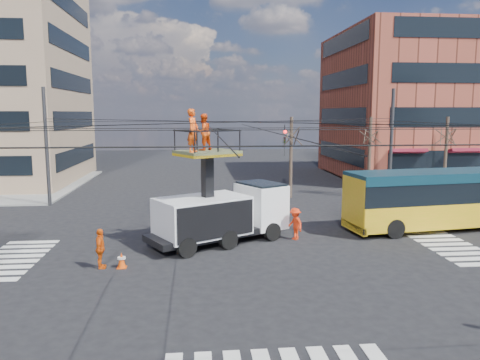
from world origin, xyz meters
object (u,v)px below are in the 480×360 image
at_px(city_bus, 451,197).
at_px(flagger, 295,224).
at_px(traffic_cone, 122,260).
at_px(worker_ground, 100,249).
at_px(utility_truck, 222,201).

height_order(city_bus, flagger, city_bus).
bearing_deg(traffic_cone, worker_ground, 178.52).
xyz_separation_m(traffic_cone, flagger, (7.98, 3.60, 0.48)).
bearing_deg(worker_ground, city_bus, -77.03).
bearing_deg(worker_ground, flagger, -70.75).
distance_m(worker_ground, flagger, 9.51).
height_order(worker_ground, flagger, worker_ground).
distance_m(utility_truck, city_bus, 12.72).
bearing_deg(flagger, utility_truck, -111.37).
bearing_deg(utility_truck, flagger, -27.07).
height_order(utility_truck, city_bus, utility_truck).
xyz_separation_m(worker_ground, flagger, (8.81, 3.58, -0.02)).
distance_m(utility_truck, traffic_cone, 5.78).
distance_m(city_bus, flagger, 9.11).
relative_size(utility_truck, flagger, 4.49).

